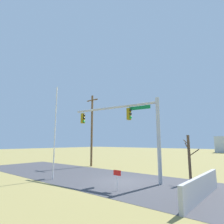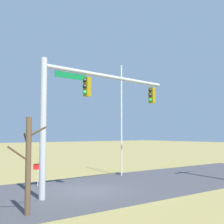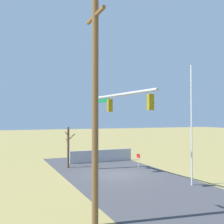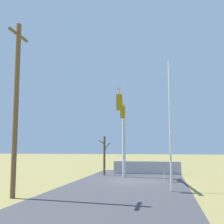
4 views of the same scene
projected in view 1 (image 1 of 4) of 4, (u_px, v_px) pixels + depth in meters
The scene contains 9 objects.
ground_plane at pixel (123, 181), 14.14m from camera, with size 160.00×160.00×0.00m, color olive.
road_surface at pixel (86, 175), 16.66m from camera, with size 28.00×8.00×0.01m, color #3D3D42.
sidewalk_corner at pixel (175, 187), 12.45m from camera, with size 6.00×6.00×0.01m, color #B7B5AD.
retaining_fence at pixel (202, 187), 9.86m from camera, with size 0.20×6.25×1.17m, color #A8A8AD.
signal_mast at pixel (130, 123), 15.07m from camera, with size 8.23×1.08×6.24m.
flagpole at pixel (55, 131), 15.54m from camera, with size 0.10×0.10×7.62m, color silver.
utility_pole at pixel (92, 129), 23.88m from camera, with size 1.90×0.26×8.96m.
bare_tree at pixel (189, 158), 13.96m from camera, with size 1.27×1.02×3.46m.
open_sign at pixel (117, 175), 11.48m from camera, with size 0.56×0.04×1.22m.
Camera 1 is at (8.82, -11.90, 2.91)m, focal length 30.05 mm.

